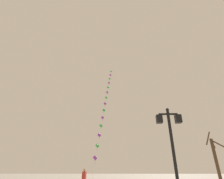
# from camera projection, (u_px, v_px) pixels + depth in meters

# --- Properties ---
(twin_lantern_lamp_post) EXTENTS (1.20, 0.28, 4.40)m
(twin_lantern_lamp_post) POSITION_uv_depth(u_px,v_px,m) (171.00, 135.00, 8.05)
(twin_lantern_lamp_post) COLOR black
(twin_lantern_lamp_post) RESTS_ON ground_plane
(kite_train) EXTENTS (1.49, 11.50, 18.27)m
(kite_train) POSITION_uv_depth(u_px,v_px,m) (105.00, 104.00, 23.09)
(kite_train) COLOR brown
(kite_train) RESTS_ON ground_plane
(bare_tree) EXTENTS (1.49, 1.72, 4.26)m
(bare_tree) POSITION_uv_depth(u_px,v_px,m) (217.00, 162.00, 12.21)
(bare_tree) COLOR #4C3826
(bare_tree) RESTS_ON ground_plane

